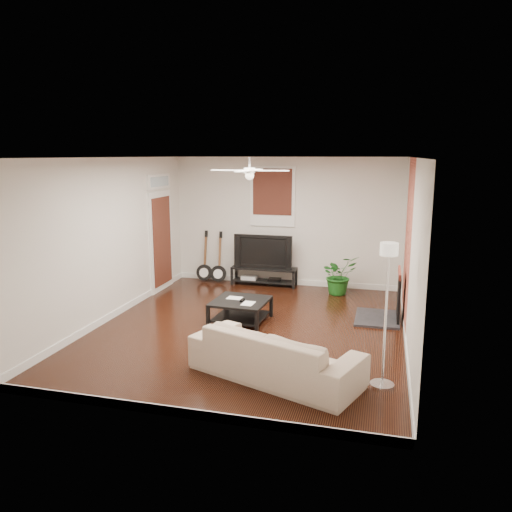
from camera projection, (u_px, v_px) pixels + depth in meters
The scene contains 14 objects.
room at pixel (250, 246), 8.07m from camera, with size 5.01×6.01×2.81m.
brick_accent at pixel (408, 242), 8.41m from camera, with size 0.02×2.20×2.80m, color #9F4133.
fireplace at pixel (387, 295), 8.67m from camera, with size 0.80×1.10×0.92m, color black.
window_back at pixel (272, 197), 10.85m from camera, with size 1.00×0.06×1.30m, color #37140F.
door_left at pixel (161, 232), 10.51m from camera, with size 0.08×1.00×2.50m, color white.
tv_stand at pixel (264, 276), 11.06m from camera, with size 1.44×0.38×0.40m, color black.
tv at pixel (264, 251), 10.96m from camera, with size 1.29×0.17×0.74m, color black.
coffee_table at pixel (241, 311), 8.64m from camera, with size 0.91×0.91×0.38m, color black.
sofa at pixel (275, 354), 6.43m from camera, with size 2.24×0.88×0.66m, color #C8AF96.
floor_lamp at pixel (386, 316), 6.08m from camera, with size 0.30×0.30×1.83m, color silver, non-canonical shape.
potted_plant at pixel (339, 275), 10.31m from camera, with size 0.73×0.63×0.81m, color #1B601B.
guitar_left at pixel (204, 256), 11.29m from camera, with size 0.36×0.26×1.17m, color black, non-canonical shape.
guitar_right at pixel (218, 257), 11.18m from camera, with size 0.36×0.26×1.17m, color black, non-canonical shape.
ceiling_fan at pixel (250, 170), 7.83m from camera, with size 1.24×1.24×0.32m, color white, non-canonical shape.
Camera 1 is at (2.10, -7.66, 2.84)m, focal length 35.07 mm.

